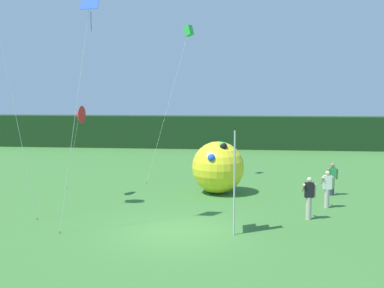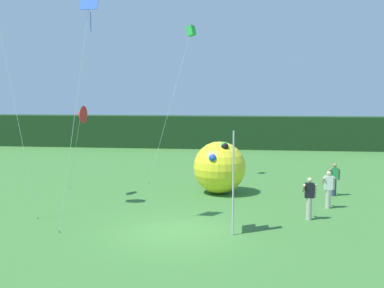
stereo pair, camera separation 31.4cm
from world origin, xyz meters
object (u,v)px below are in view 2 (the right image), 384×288
(person_near_banner, at_px, (328,189))
(kite_red_delta_1, at_px, (81,115))
(kite_blue_diamond_0, at_px, (89,10))
(person_far_left, at_px, (334,179))
(banner_flag, at_px, (233,184))
(person_mid_field, at_px, (309,197))
(kite_green_box_3, at_px, (191,32))
(inflatable_balloon, at_px, (219,167))

(person_near_banner, bearing_deg, kite_red_delta_1, 176.27)
(person_near_banner, distance_m, kite_blue_diamond_0, 12.45)
(person_near_banner, relative_size, kite_red_delta_1, 0.37)
(person_near_banner, bearing_deg, person_far_left, 74.05)
(banner_flag, relative_size, person_mid_field, 2.18)
(banner_flag, bearing_deg, kite_blue_diamond_0, -179.62)
(kite_blue_diamond_0, distance_m, kite_red_delta_1, 6.64)
(kite_blue_diamond_0, bearing_deg, kite_green_box_3, 76.71)
(person_mid_field, xyz_separation_m, kite_blue_diamond_0, (-8.25, -2.07, 7.12))
(banner_flag, relative_size, person_far_left, 2.30)
(banner_flag, xyz_separation_m, inflatable_balloon, (-0.91, 6.51, -0.46))
(person_near_banner, bearing_deg, person_mid_field, -118.92)
(person_mid_field, distance_m, inflatable_balloon, 5.94)
(banner_flag, relative_size, person_near_banner, 2.25)
(person_near_banner, bearing_deg, kite_blue_diamond_0, -156.55)
(kite_green_box_3, bearing_deg, kite_blue_diamond_0, -103.29)
(person_far_left, bearing_deg, person_near_banner, -105.95)
(banner_flag, xyz_separation_m, person_mid_field, (2.99, 2.04, -0.88))
(person_mid_field, height_order, inflatable_balloon, inflatable_balloon)
(banner_flag, relative_size, inflatable_balloon, 1.39)
(inflatable_balloon, relative_size, kite_red_delta_1, 0.60)
(person_far_left, xyz_separation_m, inflatable_balloon, (-5.72, -0.10, 0.47))
(person_mid_field, xyz_separation_m, person_far_left, (1.83, 4.57, -0.05))
(banner_flag, distance_m, kite_green_box_3, 12.62)
(person_mid_field, bearing_deg, banner_flag, -145.65)
(banner_flag, xyz_separation_m, person_near_banner, (4.08, 4.02, -0.91))
(person_far_left, bearing_deg, kite_green_box_3, 154.81)
(kite_blue_diamond_0, bearing_deg, inflatable_balloon, 56.29)
(person_near_banner, xyz_separation_m, kite_red_delta_1, (-11.61, 0.76, 3.17))
(person_mid_field, height_order, kite_red_delta_1, kite_red_delta_1)
(banner_flag, distance_m, kite_red_delta_1, 9.20)
(person_far_left, height_order, inflatable_balloon, inflatable_balloon)
(person_far_left, distance_m, kite_red_delta_1, 12.88)
(person_near_banner, relative_size, kite_blue_diamond_0, 0.19)
(banner_flag, bearing_deg, person_far_left, 53.90)
(person_mid_field, relative_size, person_far_left, 1.06)
(person_mid_field, relative_size, kite_red_delta_1, 0.38)
(inflatable_balloon, distance_m, kite_green_box_3, 8.42)
(inflatable_balloon, bearing_deg, kite_blue_diamond_0, -123.71)
(person_near_banner, height_order, kite_green_box_3, kite_green_box_3)
(kite_blue_diamond_0, relative_size, kite_red_delta_1, 1.98)
(banner_flag, bearing_deg, inflatable_balloon, 97.92)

